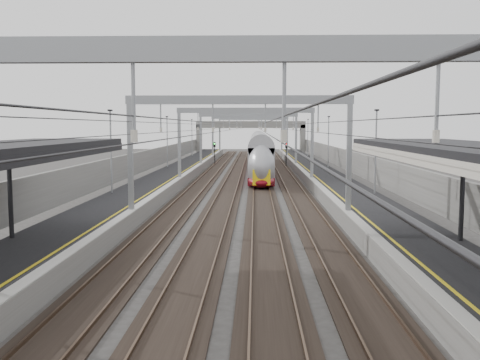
{
  "coord_description": "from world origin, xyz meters",
  "views": [
    {
      "loc": [
        0.93,
        -8.68,
        5.84
      ],
      "look_at": [
        0.0,
        23.86,
        2.57
      ],
      "focal_mm": 40.0,
      "sensor_mm": 36.0,
      "label": 1
    }
  ],
  "objects": [
    {
      "name": "platform_left",
      "position": [
        -8.0,
        45.0,
        0.5
      ],
      "size": [
        4.0,
        120.0,
        1.0
      ],
      "primitive_type": "cube",
      "color": "black",
      "rests_on": "ground"
    },
    {
      "name": "signal_green",
      "position": [
        -5.2,
        71.67,
        2.42
      ],
      "size": [
        0.32,
        0.32,
        3.48
      ],
      "color": "black",
      "rests_on": "ground"
    },
    {
      "name": "tracks",
      "position": [
        0.0,
        45.0,
        0.05
      ],
      "size": [
        11.4,
        140.0,
        0.2
      ],
      "color": "black",
      "rests_on": "ground"
    },
    {
      "name": "overbridge",
      "position": [
        0.0,
        100.0,
        5.31
      ],
      "size": [
        22.0,
        2.2,
        6.9
      ],
      "color": "slate",
      "rests_on": "ground"
    },
    {
      "name": "wall_left",
      "position": [
        -11.2,
        45.0,
        1.6
      ],
      "size": [
        0.3,
        120.0,
        3.2
      ],
      "primitive_type": "cube",
      "color": "slate",
      "rests_on": "ground"
    },
    {
      "name": "signal_red_far",
      "position": [
        5.4,
        68.68,
        2.42
      ],
      "size": [
        0.32,
        0.32,
        3.48
      ],
      "color": "black",
      "rests_on": "ground"
    },
    {
      "name": "train",
      "position": [
        1.5,
        61.13,
        2.0
      ],
      "size": [
        2.57,
        46.81,
        4.07
      ],
      "color": "maroon",
      "rests_on": "ground"
    },
    {
      "name": "overhead_line",
      "position": [
        0.0,
        51.62,
        6.14
      ],
      "size": [
        13.0,
        140.0,
        6.6
      ],
      "color": "gray",
      "rests_on": "platform_left"
    },
    {
      "name": "signal_red_near",
      "position": [
        3.2,
        65.65,
        2.42
      ],
      "size": [
        0.32,
        0.32,
        3.48
      ],
      "color": "black",
      "rests_on": "ground"
    },
    {
      "name": "wall_right",
      "position": [
        11.2,
        45.0,
        1.6
      ],
      "size": [
        0.3,
        120.0,
        3.2
      ],
      "primitive_type": "cube",
      "color": "slate",
      "rests_on": "ground"
    },
    {
      "name": "platform_right",
      "position": [
        8.0,
        45.0,
        0.5
      ],
      "size": [
        4.0,
        120.0,
        1.0
      ],
      "primitive_type": "cube",
      "color": "black",
      "rests_on": "ground"
    }
  ]
}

